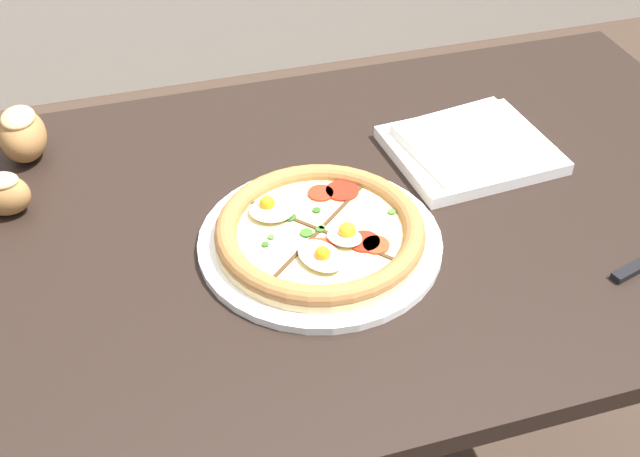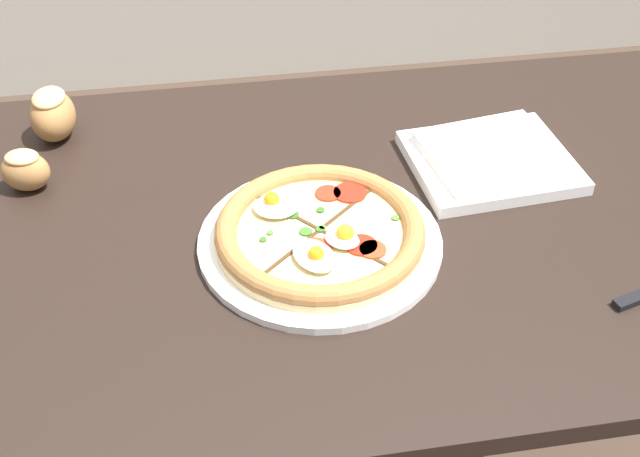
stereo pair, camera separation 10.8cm
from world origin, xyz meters
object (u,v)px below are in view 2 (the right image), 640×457
at_px(dining_table, 269,274).
at_px(bread_piece_near, 25,170).
at_px(napkin_folded, 491,159).
at_px(bread_piece_mid, 52,113).
at_px(pizza, 320,234).

relative_size(dining_table, bread_piece_near, 19.35).
relative_size(napkin_folded, bread_piece_mid, 2.58).
relative_size(bread_piece_near, bread_piece_mid, 0.82).
relative_size(pizza, napkin_folded, 1.31).
bearing_deg(bread_piece_near, pizza, -25.91).
height_order(napkin_folded, bread_piece_mid, bread_piece_mid).
relative_size(dining_table, bread_piece_mid, 15.92).
distance_m(pizza, bread_piece_near, 0.45).
height_order(pizza, bread_piece_mid, bread_piece_mid).
distance_m(napkin_folded, bread_piece_near, 0.70).
bearing_deg(napkin_folded, bread_piece_near, 175.13).
height_order(dining_table, pizza, pizza).
distance_m(napkin_folded, bread_piece_mid, 0.70).
bearing_deg(bread_piece_mid, bread_piece_near, -102.06).
distance_m(pizza, napkin_folded, 0.32).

